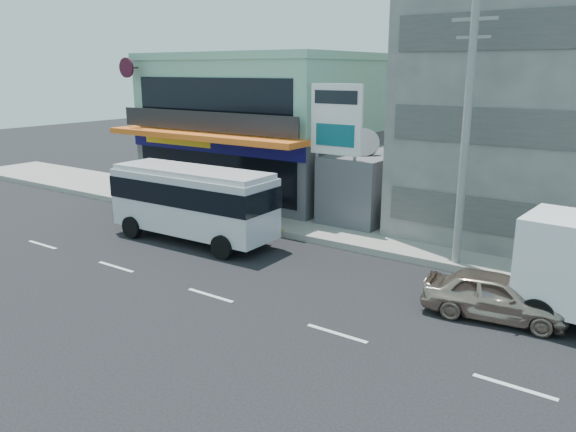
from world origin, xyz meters
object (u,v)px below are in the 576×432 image
(shop_building, at_px, (268,130))
(minibus, at_px, (193,198))
(utility_pole_near, at_px, (466,136))
(motorcycle_rider, at_px, (245,217))
(sedan, at_px, (495,296))
(billboard, at_px, (336,128))
(satellite_dish, at_px, (363,154))

(shop_building, height_order, minibus, shop_building)
(utility_pole_near, relative_size, motorcycle_rider, 4.63)
(sedan, bearing_deg, billboard, 50.72)
(utility_pole_near, height_order, sedan, utility_pole_near)
(utility_pole_near, xyz_separation_m, minibus, (-10.93, -3.10, -3.18))
(shop_building, distance_m, sedan, 19.63)
(minibus, distance_m, sedan, 13.45)
(shop_building, xyz_separation_m, motorcycle_rider, (4.00, -7.15, -3.29))
(shop_building, bearing_deg, motorcycle_rider, -60.76)
(billboard, xyz_separation_m, sedan, (8.95, -5.45, -4.19))
(satellite_dish, relative_size, utility_pole_near, 0.15)
(utility_pole_near, relative_size, minibus, 1.26)
(minibus, xyz_separation_m, sedan, (13.38, -0.55, -1.23))
(utility_pole_near, bearing_deg, minibus, -164.18)
(shop_building, bearing_deg, satellite_dish, -20.21)
(satellite_dish, bearing_deg, billboard, -105.52)
(shop_building, bearing_deg, utility_pole_near, -25.06)
(utility_pole_near, height_order, motorcycle_rider, utility_pole_near)
(satellite_dish, distance_m, minibus, 8.47)
(utility_pole_near, distance_m, minibus, 11.80)
(satellite_dish, height_order, sedan, satellite_dish)
(utility_pole_near, bearing_deg, satellite_dish, 149.04)
(satellite_dish, distance_m, motorcycle_rider, 6.47)
(utility_pole_near, bearing_deg, billboard, 164.52)
(shop_building, bearing_deg, sedan, -31.78)
(shop_building, xyz_separation_m, satellite_dish, (8.00, -2.95, -0.42))
(minibus, bearing_deg, utility_pole_near, 15.82)
(satellite_dish, relative_size, minibus, 0.19)
(satellite_dish, xyz_separation_m, billboard, (-0.50, -1.80, 1.35))
(sedan, height_order, motorcycle_rider, motorcycle_rider)
(shop_building, distance_m, minibus, 10.32)
(sedan, bearing_deg, utility_pole_near, 25.96)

